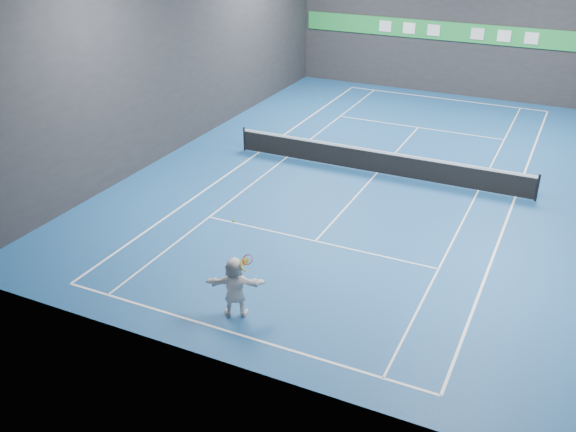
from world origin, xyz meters
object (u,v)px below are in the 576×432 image
at_px(player, 235,287).
at_px(tennis_racket, 247,261).
at_px(tennis_ball, 234,221).
at_px(tennis_net, 378,161).

distance_m(player, tennis_racket, 0.94).
bearing_deg(tennis_ball, tennis_net, 87.82).
height_order(tennis_ball, tennis_racket, tennis_ball).
distance_m(player, tennis_ball, 1.88).
height_order(tennis_net, tennis_racket, tennis_racket).
xyz_separation_m(tennis_ball, tennis_net, (0.41, 10.89, -2.20)).
bearing_deg(player, tennis_ball, -93.68).
bearing_deg(tennis_ball, tennis_racket, -22.02).
bearing_deg(tennis_ball, player, -70.21).
xyz_separation_m(player, tennis_racket, (0.36, 0.05, 0.87)).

